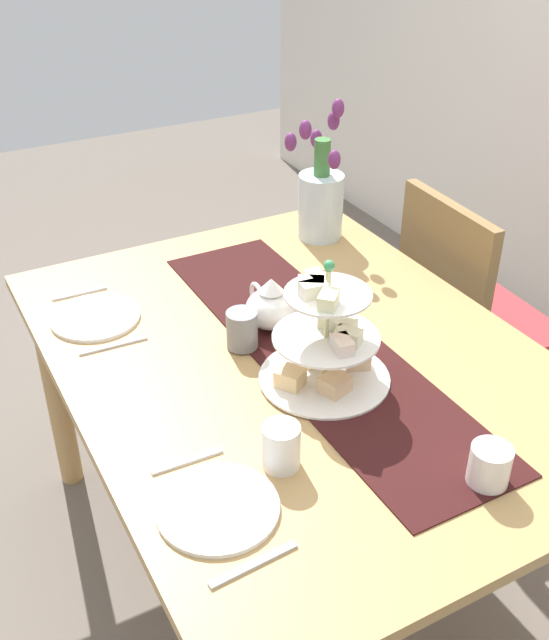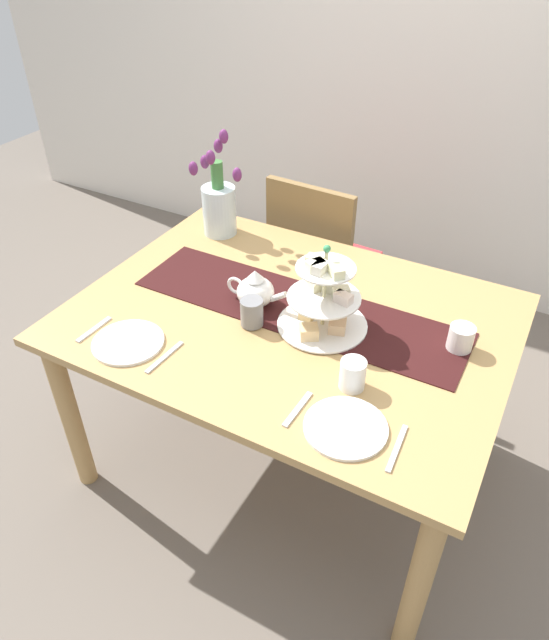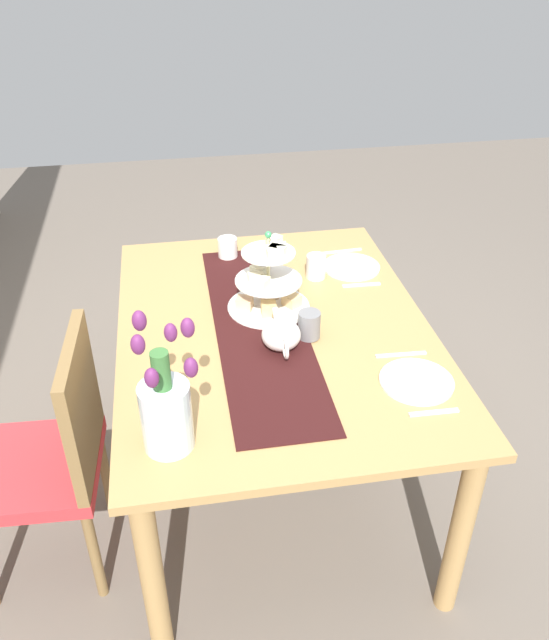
% 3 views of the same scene
% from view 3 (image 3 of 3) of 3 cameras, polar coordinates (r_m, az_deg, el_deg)
% --- Properties ---
extents(ground_plane, '(8.00, 8.00, 0.00)m').
position_cam_3_polar(ground_plane, '(2.76, -0.02, -13.60)').
color(ground_plane, '#6B6056').
extents(dining_table, '(1.46, 1.08, 0.75)m').
position_cam_3_polar(dining_table, '(2.33, -0.02, -2.60)').
color(dining_table, tan).
rests_on(dining_table, ground_plane).
extents(chair_left, '(0.44, 0.44, 0.91)m').
position_cam_3_polar(chair_left, '(2.26, -18.88, -10.90)').
color(chair_left, olive).
rests_on(chair_left, ground_plane).
extents(table_runner, '(1.18, 0.31, 0.00)m').
position_cam_3_polar(table_runner, '(2.26, -1.30, -0.62)').
color(table_runner, black).
rests_on(table_runner, dining_table).
extents(tiered_cake_stand, '(0.30, 0.30, 0.30)m').
position_cam_3_polar(tiered_cake_stand, '(2.32, -0.55, 3.15)').
color(tiered_cake_stand, beige).
rests_on(tiered_cake_stand, table_runner).
extents(teapot, '(0.24, 0.13, 0.14)m').
position_cam_3_polar(teapot, '(2.13, 0.60, -1.21)').
color(teapot, white).
rests_on(teapot, table_runner).
extents(tulip_vase, '(0.22, 0.16, 0.43)m').
position_cam_3_polar(tulip_vase, '(1.75, -9.53, -7.60)').
color(tulip_vase, silver).
rests_on(tulip_vase, dining_table).
extents(cream_jug, '(0.08, 0.08, 0.08)m').
position_cam_3_polar(cream_jug, '(2.71, -4.14, 6.35)').
color(cream_jug, white).
rests_on(cream_jug, dining_table).
extents(dinner_plate_left, '(0.23, 0.23, 0.01)m').
position_cam_3_polar(dinner_plate_left, '(2.06, 12.38, -5.28)').
color(dinner_plate_left, white).
rests_on(dinner_plate_left, dining_table).
extents(fork_left, '(0.02, 0.15, 0.01)m').
position_cam_3_polar(fork_left, '(1.96, 13.84, -7.89)').
color(fork_left, silver).
rests_on(fork_left, dining_table).
extents(knife_left, '(0.02, 0.17, 0.01)m').
position_cam_3_polar(knife_left, '(2.17, 11.06, -2.99)').
color(knife_left, silver).
rests_on(knife_left, dining_table).
extents(dinner_plate_right, '(0.23, 0.23, 0.01)m').
position_cam_3_polar(dinner_plate_right, '(2.65, 6.78, 4.67)').
color(dinner_plate_right, white).
rests_on(dinner_plate_right, dining_table).
extents(fork_right, '(0.02, 0.15, 0.01)m').
position_cam_3_polar(fork_right, '(2.53, 7.65, 3.08)').
color(fork_right, silver).
rests_on(fork_right, dining_table).
extents(knife_right, '(0.02, 0.17, 0.01)m').
position_cam_3_polar(knife_right, '(2.78, 5.97, 6.04)').
color(knife_right, silver).
rests_on(knife_right, dining_table).
extents(mug_grey, '(0.08, 0.08, 0.09)m').
position_cam_3_polar(mug_grey, '(2.19, 3.07, -0.42)').
color(mug_grey, slate).
rests_on(mug_grey, table_runner).
extents(mug_white_text, '(0.08, 0.08, 0.09)m').
position_cam_3_polar(mug_white_text, '(2.55, 3.67, 4.71)').
color(mug_white_text, white).
rests_on(mug_white_text, dining_table).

